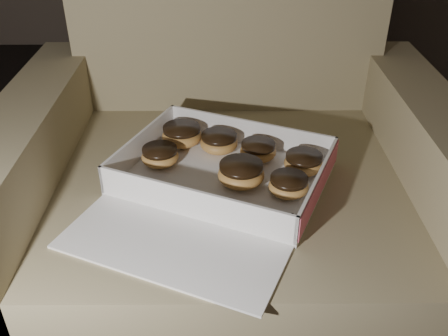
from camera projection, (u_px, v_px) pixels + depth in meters
armchair at (229, 203)px, 1.22m from camera, size 0.98×0.83×1.03m
bakery_box at (217, 185)px, 1.02m from camera, size 0.56×0.60×0.07m
donut_a at (241, 173)px, 1.02m from camera, size 0.10×0.10×0.05m
donut_b at (182, 135)px, 1.16m from camera, size 0.09×0.09×0.05m
donut_c at (289, 185)px, 0.99m from camera, size 0.08×0.08×0.04m
donut_d at (160, 156)px, 1.08m from camera, size 0.08×0.08×0.04m
donut_e at (258, 150)px, 1.10m from camera, size 0.08×0.08×0.04m
donut_f at (304, 163)px, 1.06m from camera, size 0.08×0.08×0.04m
donut_g at (219, 142)px, 1.13m from camera, size 0.09×0.09×0.04m
crumb_a at (272, 191)px, 1.00m from camera, size 0.01×0.01×0.00m
crumb_b at (292, 214)px, 0.94m from camera, size 0.01×0.01×0.00m
crumb_c at (276, 221)px, 0.92m from camera, size 0.01×0.01×0.00m
crumb_d at (114, 189)px, 1.01m from camera, size 0.01×0.01×0.00m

